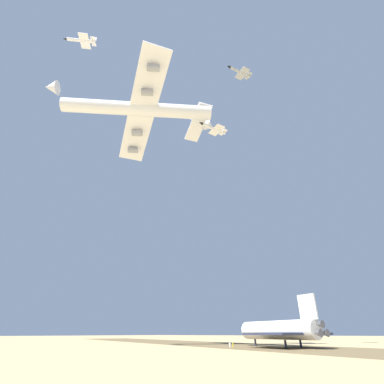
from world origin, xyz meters
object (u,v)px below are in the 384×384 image
(chase_jet_lead, at_px, (81,40))
(ground_crew_mid_fuselage, at_px, (230,345))
(space_shuttle, at_px, (277,330))
(carrier_jet, at_px, (141,110))
(ground_crew_near_nose, at_px, (233,345))
(chase_jet_right_wing, at_px, (240,72))
(chase_jet_left_wing, at_px, (214,129))

(chase_jet_lead, height_order, ground_crew_mid_fuselage, chase_jet_lead)
(ground_crew_mid_fuselage, bearing_deg, chase_jet_lead, 146.58)
(space_shuttle, bearing_deg, ground_crew_mid_fuselage, 68.43)
(carrier_jet, height_order, ground_crew_near_nose, carrier_jet)
(ground_crew_mid_fuselage, bearing_deg, chase_jet_right_wing, -66.31)
(space_shuttle, height_order, carrier_jet, carrier_jet)
(chase_jet_lead, xyz_separation_m, ground_crew_mid_fuselage, (-39.39, -56.61, -126.79))
(carrier_jet, distance_m, ground_crew_mid_fuselage, 102.92)
(chase_jet_lead, relative_size, ground_crew_near_nose, 7.63)
(chase_jet_left_wing, distance_m, ground_crew_near_nose, 90.44)
(carrier_jet, relative_size, chase_jet_lead, 5.17)
(carrier_jet, xyz_separation_m, chase_jet_lead, (15.40, 27.41, 31.05))
(carrier_jet, xyz_separation_m, chase_jet_right_wing, (-36.46, -34.30, 32.98))
(carrier_jet, xyz_separation_m, ground_crew_mid_fuselage, (-23.99, -29.19, -95.73))
(chase_jet_lead, relative_size, chase_jet_left_wing, 0.88)
(chase_jet_right_wing, relative_size, ground_crew_near_nose, 8.60)
(space_shuttle, height_order, ground_crew_near_nose, space_shuttle)
(carrier_jet, relative_size, ground_crew_near_nose, 39.41)
(space_shuttle, relative_size, ground_crew_mid_fuselage, 21.70)
(chase_jet_lead, bearing_deg, chase_jet_right_wing, -172.45)
(chase_jet_left_wing, distance_m, chase_jet_right_wing, 41.33)
(space_shuttle, distance_m, ground_crew_near_nose, 17.56)
(carrier_jet, bearing_deg, chase_jet_lead, 4.43)
(chase_jet_right_wing, height_order, ground_crew_near_nose, chase_jet_right_wing)
(carrier_jet, bearing_deg, space_shuttle, 172.77)
(space_shuttle, height_order, chase_jet_lead, chase_jet_lead)
(ground_crew_near_nose, relative_size, ground_crew_mid_fuselage, 1.00)
(chase_jet_lead, distance_m, ground_crew_mid_fuselage, 144.33)
(space_shuttle, bearing_deg, ground_crew_near_nose, 75.19)
(carrier_jet, height_order, chase_jet_lead, chase_jet_lead)
(ground_crew_near_nose, distance_m, ground_crew_mid_fuselage, 2.06)
(carrier_jet, distance_m, ground_crew_near_nose, 103.05)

